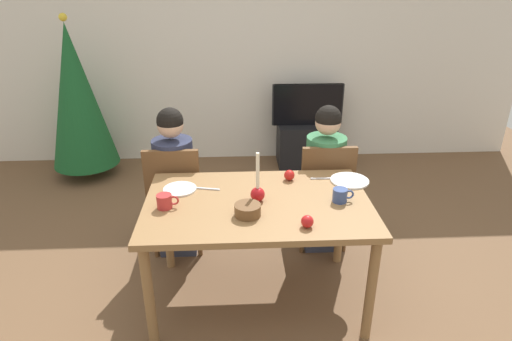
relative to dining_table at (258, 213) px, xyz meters
name	(u,v)px	position (x,y,z in m)	size (l,w,h in m)	color
ground_plane	(258,297)	(0.00, 0.00, -0.67)	(7.68, 7.68, 0.00)	brown
back_wall	(245,46)	(0.00, 2.60, 0.63)	(6.40, 0.10, 2.60)	silver
dining_table	(258,213)	(0.00, 0.00, 0.00)	(1.40, 0.90, 0.75)	olive
chair_left	(175,193)	(-0.59, 0.61, -0.15)	(0.40, 0.40, 0.90)	brown
chair_right	(324,189)	(0.55, 0.61, -0.15)	(0.40, 0.40, 0.90)	brown
person_left_child	(175,184)	(-0.59, 0.64, -0.10)	(0.30, 0.30, 1.17)	#33384C
person_right_child	(324,181)	(0.55, 0.64, -0.10)	(0.30, 0.30, 1.17)	#33384C
tv_stand	(306,144)	(0.68, 2.30, -0.43)	(0.64, 0.40, 0.48)	black
tv	(308,105)	(0.68, 2.30, 0.04)	(0.79, 0.05, 0.46)	black
christmas_tree	(77,97)	(-1.75, 2.11, 0.21)	(0.69, 0.69, 1.70)	brown
candle_centerpiece	(258,191)	(0.00, 0.01, 0.15)	(0.09, 0.09, 0.32)	red
plate_left	(180,189)	(-0.50, 0.19, 0.09)	(0.22, 0.22, 0.01)	white
plate_right	(350,181)	(0.64, 0.25, 0.09)	(0.26, 0.26, 0.01)	white
mug_left	(165,201)	(-0.56, -0.05, 0.13)	(0.13, 0.09, 0.09)	#B72D2D
mug_right	(340,195)	(0.51, -0.03, 0.13)	(0.13, 0.09, 0.09)	#33477F
fork_left	(206,189)	(-0.33, 0.19, 0.09)	(0.18, 0.01, 0.01)	silver
fork_right	(324,178)	(0.47, 0.30, 0.09)	(0.18, 0.01, 0.01)	silver
bowl_walnuts	(248,210)	(-0.07, -0.17, 0.12)	(0.15, 0.15, 0.07)	brown
apple_near_candle	(307,221)	(0.26, -0.31, 0.12)	(0.07, 0.07, 0.07)	red
apple_by_left_plate	(289,175)	(0.23, 0.30, 0.12)	(0.07, 0.07, 0.07)	red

